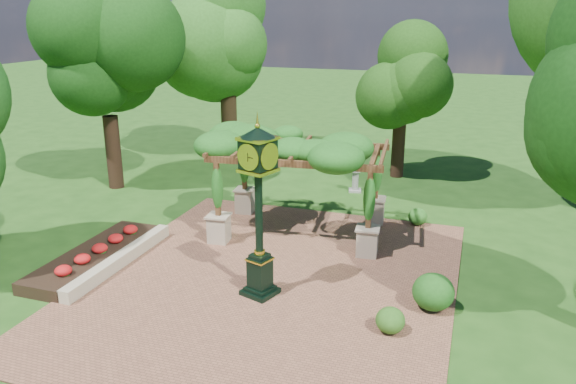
% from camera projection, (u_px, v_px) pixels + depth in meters
% --- Properties ---
extents(ground, '(120.00, 120.00, 0.00)m').
position_uv_depth(ground, '(258.00, 298.00, 14.91)').
color(ground, '#1E4714').
rests_on(ground, ground).
extents(brick_plaza, '(10.00, 12.00, 0.04)m').
position_uv_depth(brick_plaza, '(271.00, 281.00, 15.80)').
color(brick_plaza, brown).
rests_on(brick_plaza, ground).
extents(border_wall, '(0.35, 5.00, 0.40)m').
position_uv_depth(border_wall, '(120.00, 260.00, 16.71)').
color(border_wall, '#C6B793').
rests_on(border_wall, ground).
extents(flower_bed, '(1.50, 5.00, 0.36)m').
position_uv_depth(flower_bed, '(95.00, 257.00, 16.99)').
color(flower_bed, red).
rests_on(flower_bed, ground).
extents(pedestal_clock, '(1.15, 1.15, 4.63)m').
position_uv_depth(pedestal_clock, '(259.00, 197.00, 14.22)').
color(pedestal_clock, black).
rests_on(pedestal_clock, brick_plaza).
extents(pergola, '(5.93, 4.06, 3.53)m').
position_uv_depth(pergola, '(301.00, 150.00, 18.43)').
color(pergola, tan).
rests_on(pergola, brick_plaza).
extents(sundial, '(0.61, 0.61, 0.93)m').
position_uv_depth(sundial, '(355.00, 182.00, 23.58)').
color(sundial, gray).
rests_on(sundial, ground).
extents(shrub_front, '(0.70, 0.70, 0.63)m').
position_uv_depth(shrub_front, '(390.00, 320.00, 13.17)').
color(shrub_front, '#295819').
rests_on(shrub_front, brick_plaza).
extents(shrub_mid, '(1.34, 1.34, 0.95)m').
position_uv_depth(shrub_mid, '(433.00, 292.00, 14.16)').
color(shrub_mid, '#1C5016').
rests_on(shrub_mid, brick_plaza).
extents(shrub_back, '(0.74, 0.74, 0.60)m').
position_uv_depth(shrub_back, '(418.00, 217.00, 19.83)').
color(shrub_back, '#245D1B').
rests_on(shrub_back, brick_plaza).
extents(tree_west_near, '(4.03, 4.03, 8.03)m').
position_uv_depth(tree_west_near, '(104.00, 57.00, 22.59)').
color(tree_west_near, '#301D13').
rests_on(tree_west_near, ground).
extents(tree_west_far, '(4.63, 4.63, 8.97)m').
position_uv_depth(tree_west_far, '(226.00, 36.00, 26.42)').
color(tree_west_far, black).
rests_on(tree_west_far, ground).
extents(tree_north, '(2.97, 2.97, 6.75)m').
position_uv_depth(tree_north, '(403.00, 75.00, 24.47)').
color(tree_north, '#331E14').
rests_on(tree_north, ground).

